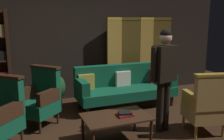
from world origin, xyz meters
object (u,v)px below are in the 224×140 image
at_px(book_red_leather, 125,115).
at_px(book_black_cloth, 125,113).
at_px(folding_screen, 139,55).
at_px(potted_plant, 55,90).
at_px(armchair_wing_right, 0,114).
at_px(coffee_table, 116,119).
at_px(armchair_gilt_accent, 206,105).
at_px(standing_figure, 164,71).
at_px(velvet_couch, 125,85).
at_px(armchair_wing_left, 40,98).

relative_size(book_red_leather, book_black_cloth, 1.23).
bearing_deg(folding_screen, potted_plant, -167.36).
bearing_deg(folding_screen, armchair_wing_right, -151.35).
xyz_separation_m(coffee_table, armchair_wing_right, (-1.62, 0.54, 0.12)).
distance_m(coffee_table, armchair_gilt_accent, 1.49).
height_order(coffee_table, standing_figure, standing_figure).
xyz_separation_m(velvet_couch, book_black_cloth, (-0.68, -1.53, 0.01)).
bearing_deg(book_black_cloth, armchair_gilt_accent, -9.15).
distance_m(armchair_wing_right, standing_figure, 2.59).
bearing_deg(folding_screen, velvet_couch, -133.39).
height_order(coffee_table, armchair_wing_left, armchair_wing_left).
relative_size(folding_screen, standing_figure, 1.12).
bearing_deg(book_red_leather, standing_figure, 10.16).
height_order(armchair_gilt_accent, standing_figure, standing_figure).
distance_m(coffee_table, armchair_wing_right, 1.71).
distance_m(coffee_table, standing_figure, 1.10).
bearing_deg(armchair_gilt_accent, book_black_cloth, 170.85).
height_order(velvet_couch, standing_figure, standing_figure).
xyz_separation_m(armchair_wing_left, standing_figure, (1.87, -0.99, 0.54)).
bearing_deg(book_black_cloth, folding_screen, 58.38).
bearing_deg(armchair_wing_right, velvet_couch, 21.38).
bearing_deg(book_black_cloth, coffee_table, 163.75).
xyz_separation_m(standing_figure, book_red_leather, (-0.75, -0.13, -0.59)).
relative_size(folding_screen, book_red_leather, 7.85).
bearing_deg(folding_screen, book_black_cloth, -121.62).
bearing_deg(book_black_cloth, armchair_wing_left, 134.70).
distance_m(armchair_wing_left, book_black_cloth, 1.59).
bearing_deg(armchair_gilt_accent, armchair_wing_right, 165.64).
distance_m(folding_screen, armchair_wing_right, 3.64).
relative_size(coffee_table, armchair_gilt_accent, 0.96).
bearing_deg(velvet_couch, book_red_leather, -114.11).
height_order(armchair_gilt_accent, armchair_wing_right, same).
distance_m(folding_screen, book_black_cloth, 2.76).
bearing_deg(coffee_table, velvet_couch, 61.42).
distance_m(coffee_table, book_black_cloth, 0.16).
relative_size(velvet_couch, standing_figure, 1.25).
xyz_separation_m(velvet_couch, book_red_leather, (-0.68, -1.53, -0.02)).
relative_size(coffee_table, armchair_wing_right, 0.96).
bearing_deg(armchair_wing_left, book_black_cloth, -45.30).
bearing_deg(book_black_cloth, standing_figure, 10.16).
height_order(potted_plant, book_red_leather, potted_plant).
bearing_deg(coffee_table, book_red_leather, -16.25).
bearing_deg(armchair_wing_left, velvet_couch, 12.52).
bearing_deg(book_red_leather, book_black_cloth, -135.00).
xyz_separation_m(standing_figure, book_black_cloth, (-0.75, -0.13, -0.56)).
xyz_separation_m(coffee_table, book_black_cloth, (0.13, -0.04, 0.09)).
bearing_deg(armchair_wing_left, coffee_table, -47.83).
height_order(armchair_gilt_accent, book_red_leather, armchair_gilt_accent).
relative_size(armchair_gilt_accent, armchair_wing_right, 1.00).
bearing_deg(velvet_couch, potted_plant, 168.81).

